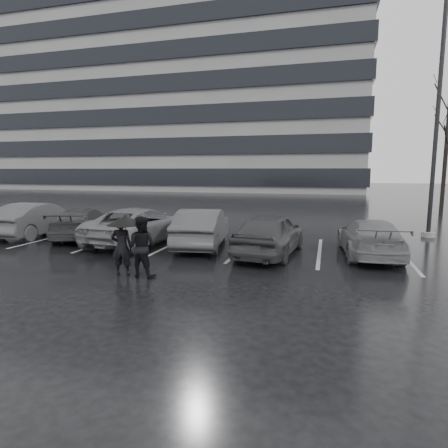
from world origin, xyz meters
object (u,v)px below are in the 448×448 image
car_west_a (202,228)px  car_east (370,238)px  pedestrian_left (122,247)px  tree_north (446,149)px  car_main (270,234)px  car_west_d (38,219)px  car_west_b (139,225)px  lamp_post (436,130)px  pedestrian_right (142,247)px  car_west_c (84,223)px

car_west_a → car_east: car_west_a is taller
pedestrian_left → tree_north: tree_north is taller
car_main → car_west_d: size_ratio=0.97×
car_west_b → car_west_d: 5.23m
car_west_d → car_west_a: bearing=174.8°
car_east → pedestrian_left: bearing=28.0°
lamp_post → car_east: bearing=-122.2°
lamp_post → pedestrian_right: bearing=-135.7°
lamp_post → car_west_b: bearing=-158.0°
car_west_a → pedestrian_right: bearing=77.6°
car_main → lamp_post: (6.15, 5.33, 3.82)m
car_main → pedestrian_left: 5.05m
car_west_b → lamp_post: lamp_post is taller
car_east → tree_north: size_ratio=0.51×
car_west_b → car_east: 8.58m
car_west_d → pedestrian_left: pedestrian_left is taller
car_main → car_west_c: 8.26m
car_west_d → lamp_post: lamp_post is taller
car_west_a → car_east: (5.97, 0.05, -0.10)m
tree_north → car_main: bearing=-121.0°
car_west_b → car_west_a: bearing=-175.4°
pedestrian_right → car_main: bearing=-126.8°
car_west_c → pedestrian_right: pedestrian_right is taller
car_west_a → tree_north: tree_north is taller
pedestrian_left → pedestrian_right: pedestrian_right is taller
tree_north → lamp_post: bearing=-107.1°
lamp_post → car_west_d: bearing=-165.8°
pedestrian_right → lamp_post: lamp_post is taller
car_main → pedestrian_left: pedestrian_left is taller
car_west_c → car_east: size_ratio=1.01×
car_west_d → pedestrian_right: 8.89m
car_west_c → lamp_post: lamp_post is taller
car_west_b → car_west_d: bearing=-0.6°
car_west_d → tree_north: (19.76, 14.28, 3.51)m
car_east → tree_north: tree_north is taller
car_west_c → car_west_d: size_ratio=0.98×
lamp_post → car_west_c: bearing=-163.8°
car_west_a → car_east: 5.97m
car_main → car_west_b: (-5.30, 0.69, -0.03)m
car_east → lamp_post: (2.87, 4.56, 3.93)m
car_east → pedestrian_right: (-6.24, -4.33, 0.20)m
car_west_b → pedestrian_left: 4.61m
car_west_b → pedestrian_right: size_ratio=3.07×
car_west_a → tree_north: 19.25m
car_west_b → car_west_d: size_ratio=1.15×
car_west_d → pedestrian_left: size_ratio=2.80×
car_main → car_east: 3.37m
tree_north → car_west_b: bearing=-134.7°
car_west_a → pedestrian_left: 4.38m
car_west_a → car_west_d: (-7.83, 0.40, 0.01)m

